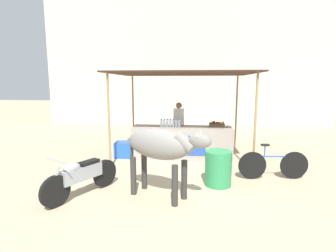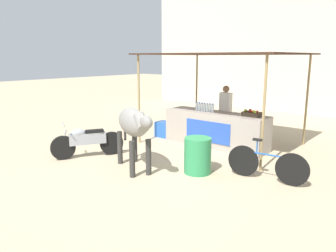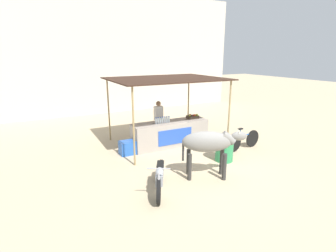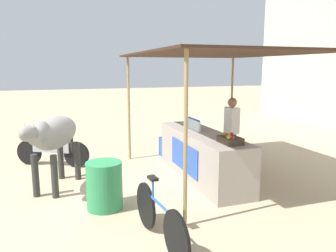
{
  "view_description": "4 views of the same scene",
  "coord_description": "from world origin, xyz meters",
  "px_view_note": "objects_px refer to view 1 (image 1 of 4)",
  "views": [
    {
      "loc": [
        0.29,
        -5.63,
        2.23
      ],
      "look_at": [
        -0.33,
        1.16,
        1.15
      ],
      "focal_mm": 28.0,
      "sensor_mm": 36.0,
      "label": 1
    },
    {
      "loc": [
        4.77,
        -5.58,
        2.48
      ],
      "look_at": [
        -0.45,
        0.65,
        0.76
      ],
      "focal_mm": 35.0,
      "sensor_mm": 36.0,
      "label": 2
    },
    {
      "loc": [
        -4.55,
        -6.35,
        3.46
      ],
      "look_at": [
        -0.48,
        1.46,
        1.03
      ],
      "focal_mm": 28.0,
      "sensor_mm": 36.0,
      "label": 3
    },
    {
      "loc": [
        6.05,
        -0.62,
        2.29
      ],
      "look_at": [
        -0.19,
        1.51,
        1.11
      ],
      "focal_mm": 35.0,
      "sensor_mm": 36.0,
      "label": 4
    }
  ],
  "objects_px": {
    "motorcycle_parked": "(81,176)",
    "water_barrel": "(218,168)",
    "stall_counter": "(182,142)",
    "fruit_crate": "(217,125)",
    "cooler_box": "(125,150)",
    "bicycle_leaning": "(273,165)",
    "vendor_behind_counter": "(179,127)",
    "cow": "(161,147)"
  },
  "relations": [
    {
      "from": "water_barrel",
      "to": "motorcycle_parked",
      "type": "relative_size",
      "value": 0.49
    },
    {
      "from": "cooler_box",
      "to": "bicycle_leaning",
      "type": "relative_size",
      "value": 0.36
    },
    {
      "from": "fruit_crate",
      "to": "water_barrel",
      "type": "bearing_deg",
      "value": -94.05
    },
    {
      "from": "fruit_crate",
      "to": "vendor_behind_counter",
      "type": "relative_size",
      "value": 0.27
    },
    {
      "from": "cow",
      "to": "fruit_crate",
      "type": "bearing_deg",
      "value": 65.39
    },
    {
      "from": "stall_counter",
      "to": "fruit_crate",
      "type": "relative_size",
      "value": 6.82
    },
    {
      "from": "stall_counter",
      "to": "vendor_behind_counter",
      "type": "distance_m",
      "value": 0.85
    },
    {
      "from": "fruit_crate",
      "to": "cow",
      "type": "height_order",
      "value": "cow"
    },
    {
      "from": "vendor_behind_counter",
      "to": "motorcycle_parked",
      "type": "height_order",
      "value": "vendor_behind_counter"
    },
    {
      "from": "stall_counter",
      "to": "cooler_box",
      "type": "distance_m",
      "value": 1.77
    },
    {
      "from": "motorcycle_parked",
      "to": "bicycle_leaning",
      "type": "distance_m",
      "value": 4.34
    },
    {
      "from": "stall_counter",
      "to": "water_barrel",
      "type": "relative_size",
      "value": 3.83
    },
    {
      "from": "water_barrel",
      "to": "cow",
      "type": "xyz_separation_m",
      "value": [
        -1.19,
        -0.74,
        0.64
      ]
    },
    {
      "from": "cow",
      "to": "motorcycle_parked",
      "type": "relative_size",
      "value": 1.1
    },
    {
      "from": "motorcycle_parked",
      "to": "water_barrel",
      "type": "bearing_deg",
      "value": 16.81
    },
    {
      "from": "water_barrel",
      "to": "bicycle_leaning",
      "type": "xyz_separation_m",
      "value": [
        1.34,
        0.52,
        -0.04
      ]
    },
    {
      "from": "cooler_box",
      "to": "cow",
      "type": "bearing_deg",
      "value": -62.63
    },
    {
      "from": "cow",
      "to": "motorcycle_parked",
      "type": "bearing_deg",
      "value": -176.37
    },
    {
      "from": "motorcycle_parked",
      "to": "bicycle_leaning",
      "type": "bearing_deg",
      "value": 18.3
    },
    {
      "from": "vendor_behind_counter",
      "to": "fruit_crate",
      "type": "bearing_deg",
      "value": -30.78
    },
    {
      "from": "stall_counter",
      "to": "bicycle_leaning",
      "type": "distance_m",
      "value": 2.77
    },
    {
      "from": "fruit_crate",
      "to": "cooler_box",
      "type": "distance_m",
      "value": 2.91
    },
    {
      "from": "water_barrel",
      "to": "motorcycle_parked",
      "type": "xyz_separation_m",
      "value": [
        -2.79,
        -0.84,
        0.04
      ]
    },
    {
      "from": "vendor_behind_counter",
      "to": "cow",
      "type": "bearing_deg",
      "value": -92.56
    },
    {
      "from": "fruit_crate",
      "to": "cow",
      "type": "bearing_deg",
      "value": -114.61
    },
    {
      "from": "stall_counter",
      "to": "fruit_crate",
      "type": "xyz_separation_m",
      "value": [
        1.05,
        0.05,
        0.55
      ]
    },
    {
      "from": "cooler_box",
      "to": "fruit_crate",
      "type": "bearing_deg",
      "value": 2.94
    },
    {
      "from": "vendor_behind_counter",
      "to": "water_barrel",
      "type": "height_order",
      "value": "vendor_behind_counter"
    },
    {
      "from": "vendor_behind_counter",
      "to": "cooler_box",
      "type": "distance_m",
      "value": 1.92
    },
    {
      "from": "cooler_box",
      "to": "stall_counter",
      "type": "bearing_deg",
      "value": 3.18
    },
    {
      "from": "motorcycle_parked",
      "to": "stall_counter",
      "type": "bearing_deg",
      "value": 57.75
    },
    {
      "from": "cooler_box",
      "to": "water_barrel",
      "type": "xyz_separation_m",
      "value": [
        2.64,
        -2.06,
        0.15
      ]
    },
    {
      "from": "vendor_behind_counter",
      "to": "water_barrel",
      "type": "xyz_separation_m",
      "value": [
        1.03,
        -2.91,
        -0.46
      ]
    },
    {
      "from": "cow",
      "to": "bicycle_leaning",
      "type": "relative_size",
      "value": 1.08
    },
    {
      "from": "motorcycle_parked",
      "to": "bicycle_leaning",
      "type": "height_order",
      "value": "motorcycle_parked"
    },
    {
      "from": "water_barrel",
      "to": "motorcycle_parked",
      "type": "distance_m",
      "value": 2.91
    },
    {
      "from": "stall_counter",
      "to": "cooler_box",
      "type": "bearing_deg",
      "value": -176.82
    },
    {
      "from": "stall_counter",
      "to": "vendor_behind_counter",
      "type": "relative_size",
      "value": 1.82
    },
    {
      "from": "fruit_crate",
      "to": "vendor_behind_counter",
      "type": "distance_m",
      "value": 1.39
    },
    {
      "from": "stall_counter",
      "to": "bicycle_leaning",
      "type": "relative_size",
      "value": 1.81
    },
    {
      "from": "stall_counter",
      "to": "cow",
      "type": "xyz_separation_m",
      "value": [
        -0.3,
        -2.9,
        0.55
      ]
    },
    {
      "from": "water_barrel",
      "to": "bicycle_leaning",
      "type": "bearing_deg",
      "value": 21.33
    }
  ]
}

